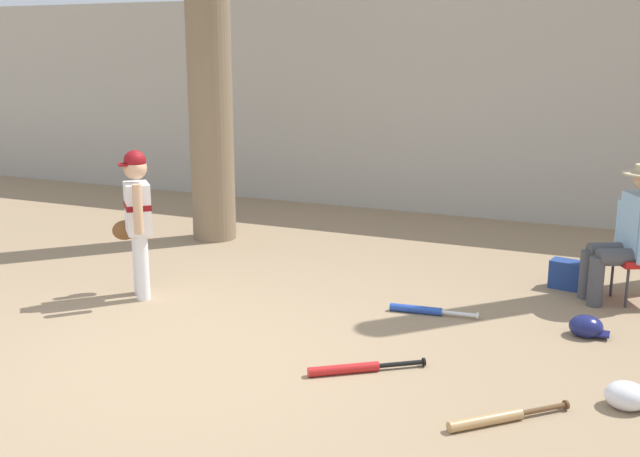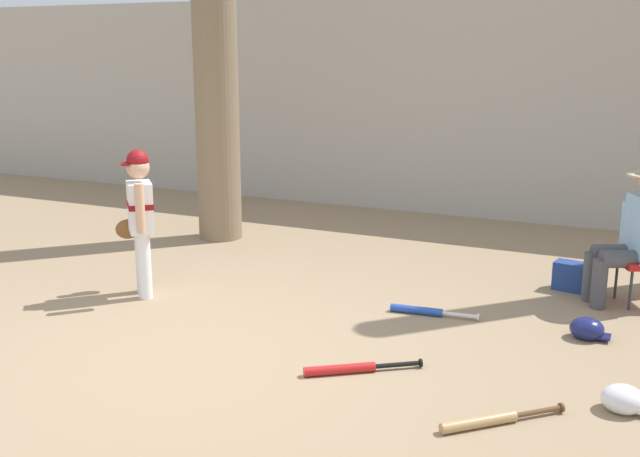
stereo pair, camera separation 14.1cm
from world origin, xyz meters
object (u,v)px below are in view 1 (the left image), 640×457
tree_near_player (207,11)px  handbag_beside_stool (570,275)px  batting_helmet_navy (586,327)px  bat_wood_tan (495,419)px  folding_stool (638,261)px  bat_blue_youth (423,310)px  young_ballplayer (137,214)px  batting_helmet_white (627,396)px  bat_red_barrel (353,368)px  seated_spectator (630,230)px

tree_near_player → handbag_beside_stool: tree_near_player is taller
batting_helmet_navy → bat_wood_tan: bearing=-102.4°
tree_near_player → folding_stool: (4.54, -0.48, -2.18)m
bat_wood_tan → folding_stool: bearing=75.7°
bat_blue_youth → batting_helmet_navy: size_ratio=2.43×
folding_stool → batting_helmet_navy: bearing=-107.4°
handbag_beside_stool → batting_helmet_navy: (0.24, -1.17, -0.06)m
folding_stool → handbag_beside_stool: 0.63m
young_ballplayer → bat_wood_tan: (3.34, -1.09, -0.71)m
young_ballplayer → bat_blue_youth: (2.43, 0.56, -0.71)m
tree_near_player → batting_helmet_white: bearing=-30.2°
bat_wood_tan → handbag_beside_stool: bearing=87.5°
tree_near_player → bat_blue_youth: 4.15m
folding_stool → bat_wood_tan: 2.80m
bat_red_barrel → bat_wood_tan: bearing=-17.8°
seated_spectator → batting_helmet_white: size_ratio=3.92×
handbag_beside_stool → seated_spectator: bearing=-21.7°
young_ballplayer → batting_helmet_white: young_ballplayer is taller
handbag_beside_stool → bat_red_barrel: 2.77m
bat_red_barrel → seated_spectator: bearing=55.2°
folding_stool → batting_helmet_white: 2.19m
tree_near_player → young_ballplayer: 2.80m
tree_near_player → bat_wood_tan: size_ratio=9.09×
folding_stool → bat_wood_tan: (-0.69, -2.70, -0.33)m
bat_red_barrel → batting_helmet_navy: (1.39, 1.35, 0.04)m
bat_wood_tan → young_ballplayer: bearing=161.9°
batting_helmet_white → folding_stool: bearing=90.1°
batting_helmet_white → tree_near_player: bearing=149.8°
tree_near_player → bat_blue_youth: bearing=-27.4°
folding_stool → seated_spectator: seated_spectator is taller
handbag_beside_stool → bat_wood_tan: handbag_beside_stool is taller
bat_wood_tan → bat_red_barrel: same height
bat_red_barrel → batting_helmet_navy: bearing=44.2°
tree_near_player → batting_helmet_navy: tree_near_player is taller
young_ballplayer → folding_stool: bearing=21.7°
young_ballplayer → seated_spectator: (3.94, 1.56, -0.10)m
tree_near_player → bat_red_barrel: 4.73m
young_ballplayer → bat_blue_youth: size_ratio=1.78×
bat_blue_youth → batting_helmet_navy: 1.28m
young_ballplayer → bat_wood_tan: young_ballplayer is taller
folding_stool → bat_blue_youth: 1.94m
young_ballplayer → batting_helmet_white: 4.13m
bat_blue_youth → bat_red_barrel: (-0.11, -1.32, 0.00)m
folding_stool → seated_spectator: 0.29m
young_ballplayer → seated_spectator: size_ratio=1.09×
bat_blue_youth → bat_red_barrel: size_ratio=1.04×
young_ballplayer → batting_helmet_white: size_ratio=4.26×
young_ballplayer → tree_near_player: bearing=103.9°
bat_blue_youth → batting_helmet_white: 1.96m
young_ballplayer → seated_spectator: bearing=21.6°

